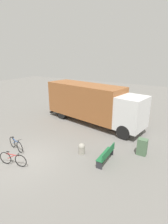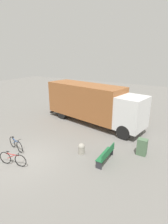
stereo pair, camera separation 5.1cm
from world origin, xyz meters
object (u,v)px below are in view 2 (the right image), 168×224
bicycle_near (16,144)px  delivery_truck (92,102)px  bollard_near_bench (81,148)px  utility_box (142,147)px  bicycle_middle (13,159)px  park_bench (106,154)px

bicycle_near → delivery_truck: bearing=86.3°
bollard_near_bench → utility_box: (3.14, 1.76, 0.15)m
delivery_truck → bicycle_middle: bearing=-84.8°
bicycle_middle → bollard_near_bench: size_ratio=2.39×
park_bench → bicycle_middle: (-4.20, -2.87, -0.09)m
bicycle_near → bollard_near_bench: 4.15m
bicycle_near → utility_box: (6.93, 3.45, 0.13)m
park_bench → bollard_near_bench: park_bench is taller
bicycle_middle → bollard_near_bench: 3.85m
bicycle_near → bollard_near_bench: size_ratio=2.41×
bollard_near_bench → bicycle_near: bearing=-156.0°
park_bench → utility_box: (1.51, 1.76, 0.04)m
park_bench → utility_box: utility_box is taller
bicycle_middle → delivery_truck: bearing=70.4°
bollard_near_bench → bicycle_middle: bearing=-132.0°
bollard_near_bench → utility_box: size_ratio=0.67×
bicycle_middle → utility_box: utility_box is taller
bicycle_near → park_bench: bearing=29.9°
utility_box → bollard_near_bench: bearing=-150.7°
park_bench → bollard_near_bench: 1.63m
delivery_truck → bollard_near_bench: delivery_truck is taller
delivery_truck → bicycle_near: size_ratio=5.65×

